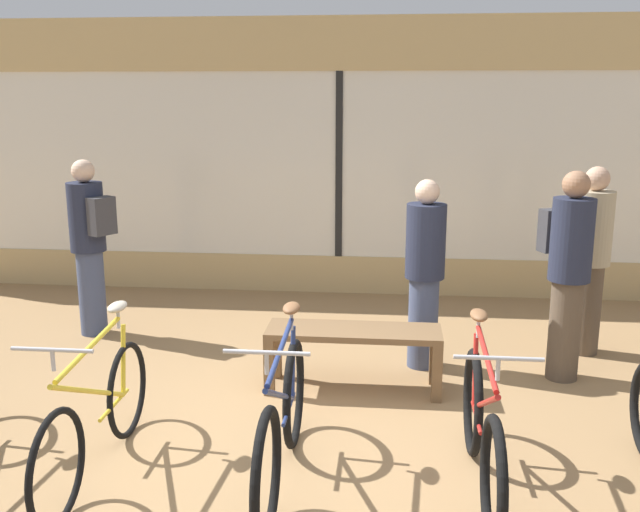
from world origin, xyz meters
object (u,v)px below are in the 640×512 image
(customer_mid_floor, at_px, (89,242))
(customer_near_rack, at_px, (568,269))
(bicycle_right, at_px, (482,432))
(bicycle_center, at_px, (282,423))
(customer_by_window, at_px, (425,271))
(bicycle_left, at_px, (97,416))
(display_bench, at_px, (354,340))
(customer_near_bench, at_px, (591,257))

(customer_mid_floor, bearing_deg, customer_near_rack, -8.89)
(bicycle_right, distance_m, customer_near_rack, 2.14)
(bicycle_center, xyz_separation_m, customer_by_window, (0.93, 2.05, 0.47))
(bicycle_left, relative_size, customer_by_window, 1.05)
(bicycle_left, xyz_separation_m, bicycle_center, (1.18, -0.02, 0.02))
(display_bench, relative_size, customer_by_window, 0.85)
(customer_by_window, bearing_deg, bicycle_center, -114.29)
(customer_near_rack, xyz_separation_m, customer_near_bench, (0.35, 0.64, -0.04))
(bicycle_center, height_order, display_bench, bicycle_center)
(display_bench, bearing_deg, bicycle_left, -136.09)
(bicycle_left, distance_m, customer_by_window, 2.97)
(customer_near_rack, xyz_separation_m, customer_by_window, (-1.16, 0.15, -0.08))
(customer_near_rack, distance_m, customer_near_bench, 0.73)
(bicycle_right, height_order, customer_near_bench, customer_near_bench)
(bicycle_right, xyz_separation_m, customer_mid_floor, (-3.49, 2.55, 0.55))
(bicycle_left, bearing_deg, bicycle_right, 0.57)
(bicycle_left, relative_size, customer_near_bench, 1.01)
(bicycle_center, xyz_separation_m, customer_near_rack, (2.08, 1.91, 0.55))
(bicycle_center, bearing_deg, customer_near_bench, 46.30)
(customer_near_rack, height_order, customer_by_window, customer_near_rack)
(display_bench, xyz_separation_m, customer_near_rack, (1.73, 0.42, 0.53))
(bicycle_left, xyz_separation_m, display_bench, (1.53, 1.47, 0.03))
(display_bench, relative_size, customer_mid_floor, 0.81)
(display_bench, height_order, customer_near_rack, customer_near_rack)
(bicycle_center, height_order, customer_by_window, customer_by_window)
(bicycle_center, distance_m, customer_near_bench, 3.56)
(bicycle_left, distance_m, customer_near_rack, 3.81)
(bicycle_center, bearing_deg, customer_near_rack, 42.47)
(bicycle_right, relative_size, display_bench, 1.22)
(customer_mid_floor, bearing_deg, bicycle_center, -48.49)
(customer_near_rack, height_order, customer_near_bench, customer_near_rack)
(customer_near_bench, bearing_deg, customer_mid_floor, 179.43)
(customer_near_rack, bearing_deg, customer_by_window, 172.82)
(display_bench, relative_size, customer_near_rack, 0.80)
(bicycle_right, relative_size, customer_by_window, 1.03)
(customer_near_rack, bearing_deg, bicycle_center, -137.53)
(customer_by_window, bearing_deg, customer_near_bench, 18.10)
(bicycle_left, relative_size, bicycle_center, 0.97)
(customer_by_window, bearing_deg, customer_near_rack, -7.18)
(customer_near_rack, bearing_deg, display_bench, -166.41)
(customer_near_rack, bearing_deg, customer_mid_floor, 171.11)
(bicycle_center, distance_m, bicycle_right, 1.20)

